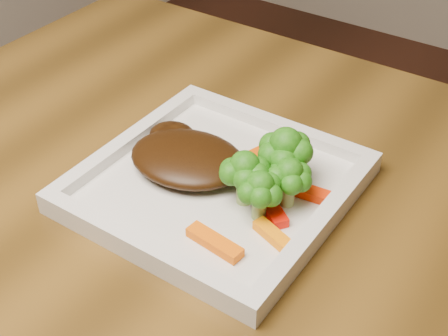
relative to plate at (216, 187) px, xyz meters
The scene contains 12 objects.
plate is the anchor object (origin of this frame).
steak 0.05m from the plate, behind, with size 0.13×0.10×0.03m, color black.
broccoli_0 0.08m from the plate, 34.11° to the left, with size 0.07×0.07×0.07m, color #237513, non-canonical shape.
broccoli_1 0.09m from the plate, ahead, with size 0.05×0.05×0.06m, color #106012, non-canonical shape.
broccoli_2 0.08m from the plate, 17.43° to the right, with size 0.05×0.05×0.06m, color #296E12, non-canonical shape.
broccoli_3 0.06m from the plate, 12.19° to the right, with size 0.06×0.06×0.06m, color #277413, non-canonical shape.
carrot_0 0.10m from the plate, 56.29° to the right, with size 0.06×0.02×0.01m, color #EF6003.
carrot_1 0.11m from the plate, 22.97° to the right, with size 0.05×0.01×0.01m, color orange.
carrot_3 0.11m from the plate, 20.19° to the left, with size 0.06×0.02×0.01m, color red.
carrot_4 0.06m from the plate, 77.13° to the left, with size 0.06×0.02×0.01m, color #D74803.
carrot_5 0.07m from the plate, ahead, with size 0.06×0.02×0.01m, color #FB1304.
carrot_6 0.06m from the plate, 18.35° to the left, with size 0.05×0.01×0.01m, color #FF3E04.
Camera 1 is at (-0.19, -0.44, 1.19)m, focal length 50.00 mm.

